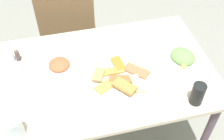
# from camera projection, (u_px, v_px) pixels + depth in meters

# --- Properties ---
(ground_plane) EXTENTS (6.00, 6.00, 0.00)m
(ground_plane) POSITION_uv_depth(u_px,v_px,m) (109.00, 139.00, 2.11)
(ground_plane) COLOR gray
(dining_table) EXTENTS (1.18, 0.78, 0.75)m
(dining_table) POSITION_uv_depth(u_px,v_px,m) (107.00, 81.00, 1.63)
(dining_table) COLOR beige
(dining_table) RESTS_ON ground_plane
(dining_chair) EXTENTS (0.47, 0.47, 0.94)m
(dining_chair) POSITION_uv_depth(u_px,v_px,m) (68.00, 27.00, 2.17)
(dining_chair) COLOR brown
(dining_chair) RESTS_ON ground_plane
(pide_platter) EXTENTS (0.33, 0.32, 0.05)m
(pide_platter) POSITION_uv_depth(u_px,v_px,m) (120.00, 77.00, 1.52)
(pide_platter) COLOR white
(pide_platter) RESTS_ON dining_table
(salad_plate_greens) EXTENTS (0.20, 0.20, 0.04)m
(salad_plate_greens) POSITION_uv_depth(u_px,v_px,m) (59.00, 65.00, 1.58)
(salad_plate_greens) COLOR white
(salad_plate_greens) RESTS_ON dining_table
(salad_plate_rice) EXTENTS (0.21, 0.21, 0.07)m
(salad_plate_rice) POSITION_uv_depth(u_px,v_px,m) (183.00, 57.00, 1.61)
(salad_plate_rice) COLOR white
(salad_plate_rice) RESTS_ON dining_table
(soda_can) EXTENTS (0.07, 0.07, 0.12)m
(soda_can) POSITION_uv_depth(u_px,v_px,m) (198.00, 94.00, 1.38)
(soda_can) COLOR black
(soda_can) RESTS_ON dining_table
(drinking_glass) EXTENTS (0.07, 0.07, 0.12)m
(drinking_glass) POSITION_uv_depth(u_px,v_px,m) (15.00, 128.00, 1.25)
(drinking_glass) COLOR silver
(drinking_glass) RESTS_ON dining_table
(paper_napkin) EXTENTS (0.18, 0.18, 0.00)m
(paper_napkin) POSITION_uv_depth(u_px,v_px,m) (39.00, 111.00, 1.38)
(paper_napkin) COLOR white
(paper_napkin) RESTS_ON dining_table
(fork) EXTENTS (0.19, 0.08, 0.00)m
(fork) POSITION_uv_depth(u_px,v_px,m) (39.00, 113.00, 1.37)
(fork) COLOR silver
(fork) RESTS_ON paper_napkin
(spoon) EXTENTS (0.15, 0.07, 0.00)m
(spoon) POSITION_uv_depth(u_px,v_px,m) (39.00, 107.00, 1.39)
(spoon) COLOR silver
(spoon) RESTS_ON paper_napkin
(condiment_caddy) EXTENTS (0.11, 0.11, 0.08)m
(condiment_caddy) POSITION_uv_depth(u_px,v_px,m) (16.00, 59.00, 1.60)
(condiment_caddy) COLOR #B2B2B7
(condiment_caddy) RESTS_ON dining_table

